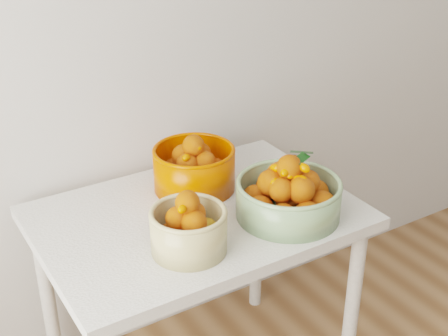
% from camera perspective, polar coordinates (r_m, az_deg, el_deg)
% --- Properties ---
extents(table, '(1.00, 0.70, 0.75)m').
position_cam_1_polar(table, '(2.05, -2.42, -6.36)').
color(table, silver).
rests_on(table, ground).
extents(bowl_cream, '(0.28, 0.28, 0.19)m').
position_cam_1_polar(bowl_cream, '(1.78, -3.24, -5.59)').
color(bowl_cream, tan).
rests_on(bowl_cream, table).
extents(bowl_green, '(0.34, 0.34, 0.21)m').
position_cam_1_polar(bowl_green, '(1.95, 5.96, -2.50)').
color(bowl_green, '#83A473').
rests_on(bowl_green, table).
extents(bowl_orange, '(0.32, 0.32, 0.20)m').
position_cam_1_polar(bowl_orange, '(2.10, -2.75, 0.05)').
color(bowl_orange, '#CF3D00').
rests_on(bowl_orange, table).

